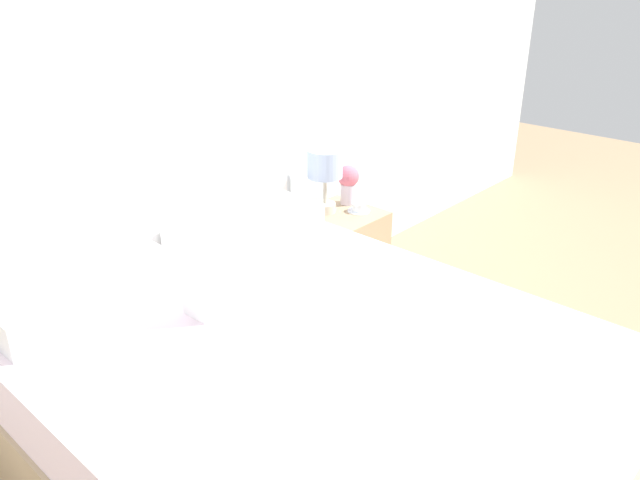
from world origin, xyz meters
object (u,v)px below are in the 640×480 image
at_px(bed, 298,395).
at_px(table_lamp, 325,169).
at_px(flower_vase, 348,182).
at_px(teacup, 359,208).
at_px(nightstand, 342,254).

relative_size(bed, table_lamp, 5.77).
xyz_separation_m(flower_vase, teacup, (-0.06, -0.13, -0.11)).
bearing_deg(table_lamp, flower_vase, -2.65).
height_order(table_lamp, teacup, table_lamp).
bearing_deg(teacup, flower_vase, 66.22).
bearing_deg(flower_vase, table_lamp, 177.35).
height_order(bed, teacup, bed).
height_order(nightstand, flower_vase, flower_vase).
height_order(nightstand, table_lamp, table_lamp).
xyz_separation_m(nightstand, teacup, (0.08, -0.06, 0.29)).
relative_size(bed, nightstand, 4.03).
bearing_deg(bed, nightstand, 33.55).
xyz_separation_m(bed, nightstand, (1.18, 0.78, -0.06)).
bearing_deg(flower_vase, teacup, -113.78).
relative_size(nightstand, teacup, 4.04).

